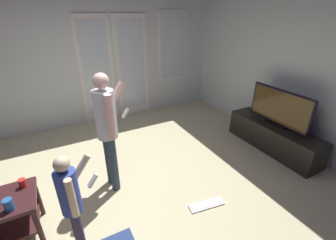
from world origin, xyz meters
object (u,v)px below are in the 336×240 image
at_px(person_adult, 107,124).
at_px(cup_by_laptop, 9,205).
at_px(tv_stand, 273,137).
at_px(cup_near_edge, 22,183).
at_px(loose_keyboard, 207,205).
at_px(flat_screen_tv, 280,108).
at_px(person_child, 71,200).

relative_size(person_adult, cup_by_laptop, 13.13).
height_order(tv_stand, cup_near_edge, cup_near_edge).
xyz_separation_m(tv_stand, cup_by_laptop, (-3.70, -0.10, 0.35)).
distance_m(person_adult, loose_keyboard, 1.55).
relative_size(loose_keyboard, cup_near_edge, 5.03).
bearing_deg(tv_stand, flat_screen_tv, 114.36).
xyz_separation_m(tv_stand, person_adult, (-2.64, 0.37, 0.70)).
distance_m(tv_stand, loose_keyboard, 1.85).
distance_m(tv_stand, cup_near_edge, 3.63).
height_order(flat_screen_tv, loose_keyboard, flat_screen_tv).
distance_m(person_child, loose_keyboard, 1.57).
height_order(person_adult, cup_near_edge, person_adult).
relative_size(tv_stand, cup_near_edge, 17.71).
bearing_deg(cup_near_edge, person_child, -55.02).
bearing_deg(loose_keyboard, cup_by_laptop, 167.83).
bearing_deg(tv_stand, cup_near_edge, 176.96).
height_order(person_adult, person_child, person_adult).
bearing_deg(loose_keyboard, cup_near_edge, 158.99).
xyz_separation_m(person_adult, cup_by_laptop, (-1.05, -0.47, -0.35)).
bearing_deg(cup_near_edge, tv_stand, -3.04).
distance_m(person_adult, person_child, 0.98).
bearing_deg(person_adult, person_child, -124.85).
bearing_deg(cup_by_laptop, loose_keyboard, -12.17).
distance_m(tv_stand, person_child, 3.24).
bearing_deg(person_child, loose_keyboard, -4.48).
distance_m(tv_stand, flat_screen_tv, 0.53).
height_order(flat_screen_tv, person_child, person_child).
height_order(loose_keyboard, cup_near_edge, cup_near_edge).
xyz_separation_m(tv_stand, cup_near_edge, (-3.60, 0.19, 0.34)).
relative_size(person_child, cup_by_laptop, 9.47).
relative_size(flat_screen_tv, cup_near_edge, 11.80).
height_order(tv_stand, cup_by_laptop, cup_by_laptop).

